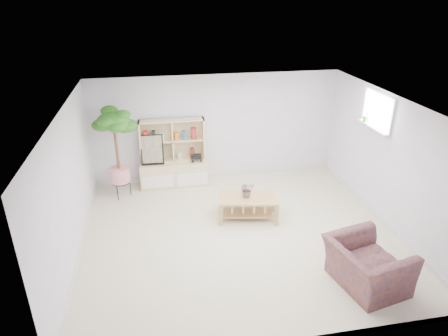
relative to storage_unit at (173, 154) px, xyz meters
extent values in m
cube|color=beige|center=(1.01, -2.24, -0.75)|extent=(5.50, 5.00, 0.01)
cube|color=white|center=(1.01, -2.24, 1.65)|extent=(5.50, 5.00, 0.01)
cube|color=silver|center=(1.01, 0.26, 0.45)|extent=(5.50, 0.01, 2.40)
cube|color=silver|center=(1.01, -4.74, 0.45)|extent=(5.50, 0.01, 2.40)
cube|color=silver|center=(-1.74, -2.24, 0.45)|extent=(0.01, 5.00, 2.40)
cube|color=silver|center=(3.76, -2.24, 0.45)|extent=(0.01, 5.00, 2.40)
cube|color=silver|center=(3.68, -1.64, 0.93)|extent=(0.14, 1.00, 0.04)
imported|color=#266C2F|center=(1.26, -1.68, -0.14)|extent=(0.31, 0.28, 0.30)
imported|color=#23214A|center=(2.56, -3.86, -0.35)|extent=(1.15, 1.26, 0.81)
imported|color=#25671F|center=(3.68, -1.35, 1.06)|extent=(0.13, 0.10, 0.22)
camera|label=1|loc=(-0.36, -8.15, 3.34)|focal=32.00mm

